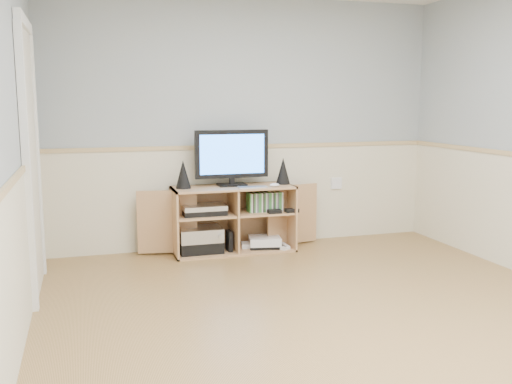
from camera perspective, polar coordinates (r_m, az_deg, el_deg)
room at (r=3.79m, az=7.06°, el=5.14°), size 4.04×4.54×2.54m
media_cabinet at (r=5.67m, az=-2.41°, el=-2.55°), size 1.85×0.45×0.65m
monitor at (r=5.58m, az=-2.44°, el=3.65°), size 0.73×0.18×0.55m
speaker_left at (r=5.47m, az=-7.30°, el=1.77°), size 0.15×0.15×0.27m
speaker_right at (r=5.72m, az=2.73°, el=2.12°), size 0.14×0.14×0.26m
keyboard at (r=5.47m, az=-0.32°, el=0.49°), size 0.29×0.13×0.01m
mouse at (r=5.54m, az=1.87°, el=0.71°), size 0.11×0.08×0.04m
av_components at (r=5.57m, az=-5.45°, el=-3.98°), size 0.51×0.31×0.47m
game_consoles at (r=5.75m, az=0.73°, el=-5.05°), size 0.46×0.31×0.11m
game_cases at (r=5.66m, az=0.87°, el=-0.98°), size 0.34×0.14×0.19m
wall_outlet at (r=6.19m, az=8.02°, el=0.88°), size 0.12×0.03×0.12m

